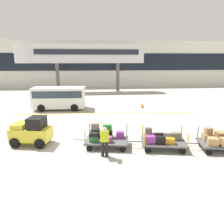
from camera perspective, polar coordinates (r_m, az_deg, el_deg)
ground_plane at (r=11.56m, az=-7.38°, el=-9.18°), size 120.00×120.00×0.00m
apron_lead_line at (r=18.04m, az=-2.26°, el=-0.43°), size 16.59×0.79×0.01m
terminal_building at (r=36.59m, az=-6.28°, el=13.05°), size 61.74×2.51×7.70m
jet_bridge at (r=30.70m, az=-10.11°, el=15.52°), size 17.97×3.00×6.72m
baggage_tug at (r=12.18m, az=-21.38°, el=-5.06°), size 2.26×1.54×1.58m
baggage_cart_lead at (r=11.20m, az=-2.03°, el=-6.81°), size 3.08×1.77×1.21m
baggage_cart_middle at (r=11.26m, az=13.59°, el=-7.41°), size 3.08×1.77×1.10m
baggage_cart_tail at (r=12.16m, az=27.95°, el=-6.93°), size 3.08×1.77×1.10m
baggage_handler at (r=9.87m, az=-2.06°, el=-7.83°), size 0.40×0.44×1.56m
shuttle_van at (r=20.02m, az=-14.45°, el=4.20°), size 4.86×2.09×2.10m
safety_cone_near at (r=20.31m, az=8.40°, el=1.88°), size 0.36×0.36×0.55m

